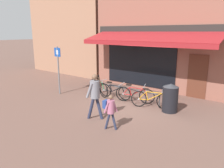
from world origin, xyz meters
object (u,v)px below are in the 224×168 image
bicycle_orange (151,99)px  parking_sign (58,65)px  litter_bin (170,98)px  pedestrian_adult (95,92)px  bicycle_green (98,88)px  bicycle_black (115,91)px  bicycle_red (135,94)px  pedestrian_child (110,108)px

bicycle_orange → parking_sign: (-4.74, -1.04, 1.12)m
litter_bin → parking_sign: size_ratio=0.47×
pedestrian_adult → litter_bin: (1.85, 2.39, -0.46)m
bicycle_green → parking_sign: (-1.73, -1.05, 1.09)m
bicycle_black → bicycle_green: bearing=179.4°
pedestrian_adult → bicycle_black: bearing=103.3°
bicycle_orange → litter_bin: 0.84m
bicycle_orange → bicycle_green: bearing=159.2°
pedestrian_adult → bicycle_red: bearing=78.5°
pedestrian_adult → litter_bin: bearing=43.7°
bicycle_orange → parking_sign: 4.98m
bicycle_red → pedestrian_adult: bearing=-110.3°
pedestrian_child → litter_bin: (0.87, 2.74, -0.16)m
bicycle_red → bicycle_orange: size_ratio=1.04×
bicycle_black → parking_sign: (-2.72, -1.12, 1.12)m
litter_bin → bicycle_black: bearing=179.1°
bicycle_black → pedestrian_adult: size_ratio=1.04×
pedestrian_child → bicycle_green: bearing=133.4°
pedestrian_adult → parking_sign: (-3.70, 1.32, 0.45)m
bicycle_black → pedestrian_child: 3.43m
bicycle_red → pedestrian_child: size_ratio=1.49×
bicycle_green → bicycle_black: bearing=20.4°
bicycle_green → litter_bin: (3.82, 0.02, 0.19)m
bicycle_red → bicycle_orange: (0.91, -0.13, -0.02)m
bicycle_black → bicycle_orange: bearing=-6.7°
bicycle_green → pedestrian_adult: (1.97, -2.37, 0.64)m
litter_bin → parking_sign: (-5.54, -1.07, 0.91)m
bicycle_orange → bicycle_black: bearing=157.2°
bicycle_orange → pedestrian_child: size_ratio=1.43×
bicycle_red → pedestrian_adult: pedestrian_adult is taller
bicycle_red → bicycle_orange: bearing=-25.2°
bicycle_black → bicycle_orange: 2.02m
pedestrian_adult → litter_bin: 3.06m
bicycle_green → pedestrian_adult: size_ratio=0.98×
bicycle_red → parking_sign: 4.15m
pedestrian_adult → pedestrian_child: 1.08m
bicycle_red → parking_sign: (-3.83, -1.17, 1.10)m
pedestrian_adult → pedestrian_child: (0.98, -0.35, -0.30)m
bicycle_black → pedestrian_adult: bearing=-72.7°
bicycle_green → pedestrian_child: pedestrian_child is taller
bicycle_green → bicycle_black: bicycle_green is taller
bicycle_black → pedestrian_child: pedestrian_child is taller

